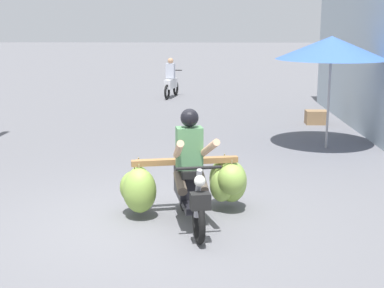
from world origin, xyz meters
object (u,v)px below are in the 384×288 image
at_px(motorbike_main_loaded, 190,182).
at_px(market_umbrella_near_shop, 331,48).
at_px(motorbike_distant_ahead_left, 171,82).
at_px(produce_crate, 316,117).

distance_m(motorbike_main_loaded, market_umbrella_near_shop, 5.38).
xyz_separation_m(motorbike_main_loaded, motorbike_distant_ahead_left, (-0.94, 12.00, 0.07)).
relative_size(market_umbrella_near_shop, produce_crate, 4.24).
xyz_separation_m(motorbike_distant_ahead_left, produce_crate, (4.13, -4.98, -0.39)).
bearing_deg(motorbike_main_loaded, market_umbrella_near_shop, 56.16).
height_order(motorbike_distant_ahead_left, market_umbrella_near_shop, market_umbrella_near_shop).
bearing_deg(motorbike_main_loaded, produce_crate, 65.56).
xyz_separation_m(motorbike_main_loaded, market_umbrella_near_shop, (2.85, 4.26, 1.64)).
distance_m(motorbike_distant_ahead_left, market_umbrella_near_shop, 8.77).
bearing_deg(motorbike_main_loaded, motorbike_distant_ahead_left, 94.47).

